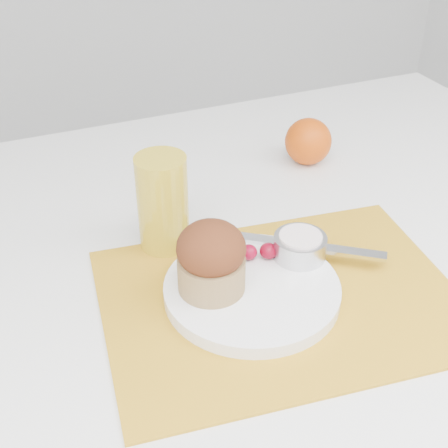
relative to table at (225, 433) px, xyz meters
name	(u,v)px	position (x,y,z in m)	size (l,w,h in m)	color
table	(225,433)	(0.00, 0.00, 0.00)	(1.20, 0.80, 0.75)	white
placemat	(281,298)	(0.02, -0.12, 0.38)	(0.39, 0.29, 0.00)	gold
plate	(252,290)	(-0.01, -0.11, 0.39)	(0.20, 0.20, 0.02)	white
ramekin	(300,247)	(0.06, -0.08, 0.41)	(0.06, 0.06, 0.03)	#BBBBBF
cream	(301,237)	(0.06, -0.08, 0.42)	(0.05, 0.05, 0.01)	white
raspberry_near	(249,252)	(0.00, -0.06, 0.40)	(0.02, 0.02, 0.02)	#610216
raspberry_far	(268,251)	(0.02, -0.07, 0.40)	(0.02, 0.02, 0.02)	#560211
butter_knife	(305,246)	(0.07, -0.07, 0.40)	(0.19, 0.02, 0.00)	silver
orange	(308,141)	(0.20, 0.15, 0.41)	(0.07, 0.07, 0.07)	#D34C07
juice_glass	(163,204)	(-0.07, 0.02, 0.44)	(0.06, 0.06, 0.12)	gold
muffin	(211,258)	(-0.06, -0.10, 0.43)	(0.09, 0.09, 0.08)	#A5824F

